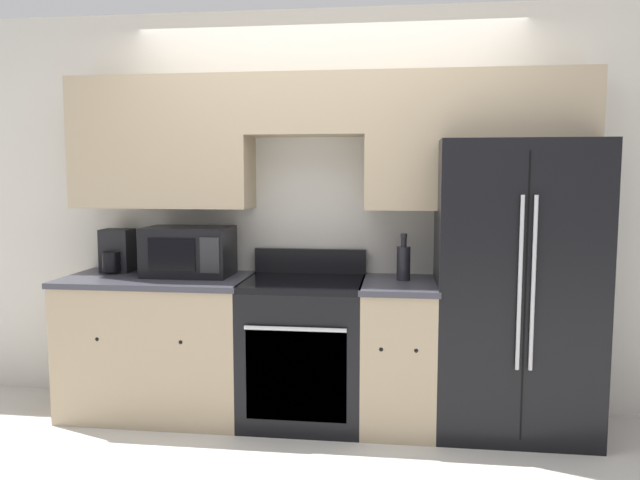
{
  "coord_description": "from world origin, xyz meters",
  "views": [
    {
      "loc": [
        0.49,
        -3.45,
        1.54
      ],
      "look_at": [
        -0.0,
        0.31,
        1.14
      ],
      "focal_mm": 35.0,
      "sensor_mm": 36.0,
      "label": 1
    }
  ],
  "objects_px": {
    "oven_range": "(304,349)",
    "bottle": "(403,262)",
    "refrigerator": "(513,286)",
    "microwave": "(189,251)"
  },
  "relations": [
    {
      "from": "microwave",
      "to": "bottle",
      "type": "distance_m",
      "value": 1.37
    },
    {
      "from": "oven_range",
      "to": "bottle",
      "type": "distance_m",
      "value": 0.83
    },
    {
      "from": "refrigerator",
      "to": "bottle",
      "type": "distance_m",
      "value": 0.67
    },
    {
      "from": "oven_range",
      "to": "bottle",
      "type": "relative_size",
      "value": 3.64
    },
    {
      "from": "refrigerator",
      "to": "microwave",
      "type": "relative_size",
      "value": 3.17
    },
    {
      "from": "bottle",
      "to": "refrigerator",
      "type": "bearing_deg",
      "value": -0.63
    },
    {
      "from": "oven_range",
      "to": "bottle",
      "type": "xyz_separation_m",
      "value": [
        0.61,
        0.07,
        0.55
      ]
    },
    {
      "from": "refrigerator",
      "to": "oven_range",
      "type": "bearing_deg",
      "value": -177.05
    },
    {
      "from": "microwave",
      "to": "bottle",
      "type": "xyz_separation_m",
      "value": [
        1.37,
        0.0,
        -0.04
      ]
    },
    {
      "from": "oven_range",
      "to": "microwave",
      "type": "height_order",
      "value": "microwave"
    }
  ]
}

